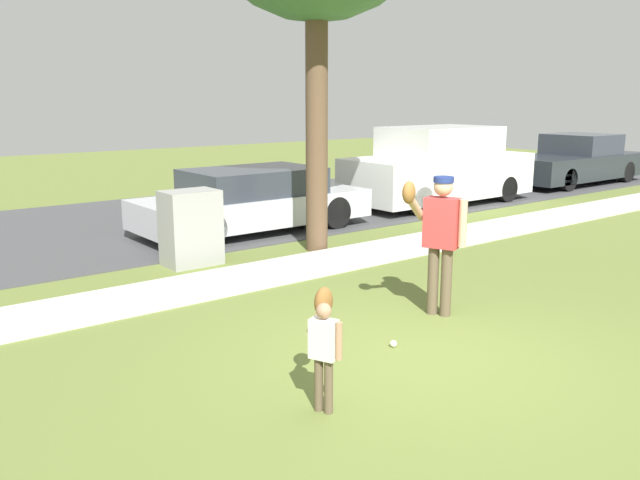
{
  "coord_description": "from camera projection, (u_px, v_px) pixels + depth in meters",
  "views": [
    {
      "loc": [
        -4.64,
        -4.31,
        2.6
      ],
      "look_at": [
        -0.16,
        1.44,
        1.0
      ],
      "focal_mm": 36.75,
      "sensor_mm": 36.0,
      "label": 1
    }
  ],
  "objects": [
    {
      "name": "person_adult",
      "position": [
        439.0,
        230.0,
        7.73
      ],
      "size": [
        0.82,
        0.56,
        1.69
      ],
      "rotation": [
        0.0,
        0.0,
        -2.74
      ],
      "color": "brown",
      "rests_on": "ground"
    },
    {
      "name": "parked_van_white",
      "position": [
        439.0,
        168.0,
        16.0
      ],
      "size": [
        5.0,
        1.95,
        1.88
      ],
      "rotation": [
        0.0,
        0.0,
        3.14
      ],
      "color": "silver",
      "rests_on": "road_surface"
    },
    {
      "name": "ground_plane",
      "position": [
        240.0,
        282.0,
        9.36
      ],
      "size": [
        48.0,
        48.0,
        0.0
      ],
      "primitive_type": "plane",
      "color": "olive"
    },
    {
      "name": "utility_cabinet",
      "position": [
        191.0,
        228.0,
        10.25
      ],
      "size": [
        0.85,
        0.59,
        1.18
      ],
      "primitive_type": "cube",
      "color": "gray",
      "rests_on": "ground"
    },
    {
      "name": "road_surface",
      "position": [
        110.0,
        227.0,
        13.29
      ],
      "size": [
        36.0,
        6.8,
        0.02
      ],
      "primitive_type": "cube",
      "color": "#424244",
      "rests_on": "ground"
    },
    {
      "name": "parked_sedan_silver",
      "position": [
        253.0,
        200.0,
        12.77
      ],
      "size": [
        4.6,
        1.8,
        1.23
      ],
      "rotation": [
        0.0,
        0.0,
        3.14
      ],
      "color": "silver",
      "rests_on": "road_surface"
    },
    {
      "name": "parked_pickup_dark",
      "position": [
        574.0,
        162.0,
        19.84
      ],
      "size": [
        5.2,
        1.95,
        1.48
      ],
      "rotation": [
        0.0,
        0.0,
        3.14
      ],
      "color": "#23282D",
      "rests_on": "road_surface"
    },
    {
      "name": "sidewalk_strip",
      "position": [
        237.0,
        279.0,
        9.43
      ],
      "size": [
        36.0,
        1.2,
        0.06
      ],
      "primitive_type": "cube",
      "color": "beige",
      "rests_on": "ground"
    },
    {
      "name": "baseball",
      "position": [
        393.0,
        344.0,
        6.94
      ],
      "size": [
        0.07,
        0.07,
        0.07
      ],
      "primitive_type": "sphere",
      "color": "white",
      "rests_on": "ground"
    },
    {
      "name": "person_child",
      "position": [
        324.0,
        334.0,
        5.47
      ],
      "size": [
        0.41,
        0.5,
        1.0
      ],
      "rotation": [
        0.0,
        0.0,
        0.4
      ],
      "color": "brown",
      "rests_on": "ground"
    }
  ]
}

